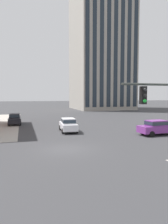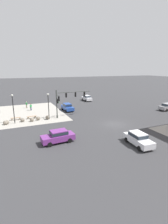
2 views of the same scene
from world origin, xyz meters
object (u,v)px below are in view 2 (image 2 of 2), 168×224
Objects in this scene: bollard_sphere_curb_a at (47,117)px; car_main_southbound_far at (168,106)px; bollard_sphere_curb_d at (22,120)px; car_cross_westbound at (58,136)px; car_parked_curb at (87,98)px; traffic_signal_main at (65,99)px; bollard_sphere_curb_e at (5,123)px; street_lamp_mid_sidewalk at (13,105)px; car_main_northbound_near at (67,107)px; bench_mid_block at (16,118)px; car_cross_eastbound at (138,138)px; street_lamp_corner_near at (48,103)px; bollard_sphere_curb_c at (32,120)px; pedestrian_near_bench at (31,107)px; bollard_sphere_curb_b at (38,118)px; bollard_sphere_curb_f at (7,122)px; bench_near_signal at (32,117)px; pedestrian_walking_east at (26,104)px.

bollard_sphere_curb_a is 27.93m from car_main_southbound_far.
car_cross_westbound is at bearing 108.21° from bollard_sphere_curb_d.
car_parked_curb is at bearing -143.98° from bollard_sphere_curb_d.
car_main_southbound_far is (-23.96, 3.97, -2.79)m from traffic_signal_main.
bollard_sphere_curb_a is 7.56m from bollard_sphere_curb_e.
car_main_northbound_near is at bearing -155.96° from street_lamp_mid_sidewalk.
car_cross_westbound is (-4.84, 13.13, 0.59)m from bench_mid_block.
car_cross_westbound is at bearing 121.55° from bollard_sphere_curb_e.
car_main_southbound_far is 1.00× the size of car_cross_eastbound.
car_main_northbound_near is 0.99× the size of car_main_southbound_far.
bollard_sphere_curb_e is 0.15× the size of street_lamp_corner_near.
street_lamp_mid_sidewalk is 21.61m from car_cross_eastbound.
bollard_sphere_curb_d is at bearing -7.52° from car_main_southbound_far.
car_main_southbound_far reaches higher than bollard_sphere_curb_d.
street_lamp_mid_sidewalk is at bearing -3.36° from bollard_sphere_curb_c.
bollard_sphere_curb_c is 0.14× the size of street_lamp_mid_sidewalk.
pedestrian_near_bench is 0.36× the size of car_cross_eastbound.
car_cross_eastbound is at bearing 131.84° from street_lamp_mid_sidewalk.
street_lamp_mid_sidewalk reaches higher than street_lamp_corner_near.
bollard_sphere_curb_a reaches higher than bench_mid_block.
street_lamp_mid_sidewalk is at bearing 3.48° from bollard_sphere_curb_b.
car_parked_curb is at bearing -134.67° from car_main_northbound_near.
bench_mid_block is 0.41× the size of car_cross_eastbound.
street_lamp_corner_near is at bearing -8.38° from car_main_southbound_far.
bollard_sphere_curb_c is at bearing 31.68° from car_main_northbound_near.
bollard_sphere_curb_f is 22.38m from car_cross_eastbound.
bollard_sphere_curb_b is 1.00× the size of bollard_sphere_curb_d.
bollard_sphere_curb_f is at bearing 23.22° from bench_near_signal.
bollard_sphere_curb_e is at bearing 3.16° from bollard_sphere_curb_a.
car_cross_westbound is (-1.22, 19.85, -0.00)m from pedestrian_near_bench.
bollard_sphere_curb_f is at bearing 1.68° from bollard_sphere_curb_a.
car_cross_eastbound is at bearing 117.24° from bollard_sphere_curb_a.
bollard_sphere_curb_c is 19.49m from car_cross_eastbound.
bollard_sphere_curb_c is 4.19m from street_lamp_mid_sidewalk.
car_main_southbound_far reaches higher than bollard_sphere_curb_e.
bollard_sphere_curb_a is 0.41× the size of bench_near_signal.
bollard_sphere_curb_b is at bearing 155.23° from bench_mid_block.
street_lamp_mid_sidewalk is (-1.58, -0.19, 2.95)m from bollard_sphere_curb_e.
pedestrian_walking_east reaches higher than bollard_sphere_curb_f.
bollard_sphere_curb_b is 0.17× the size of car_cross_eastbound.
bollard_sphere_curb_a is at bearing 178.99° from bollard_sphere_curb_b.
pedestrian_walking_east is at bearing -90.95° from bollard_sphere_curb_c.
bench_mid_block is (-1.55, -2.06, -0.05)m from bollard_sphere_curb_f.
car_main_northbound_near is at bearing -22.73° from car_main_southbound_far.
traffic_signal_main reaches higher than street_lamp_mid_sidewalk.
bollard_sphere_curb_d is 2.97m from bollard_sphere_curb_e.
car_cross_eastbound reaches higher than bollard_sphere_curb_a.
traffic_signal_main reaches higher than bollard_sphere_curb_a.
bench_near_signal is (6.45, -1.89, -3.38)m from traffic_signal_main.
street_lamp_corner_near is (-3.10, 11.61, 2.24)m from pedestrian_walking_east.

